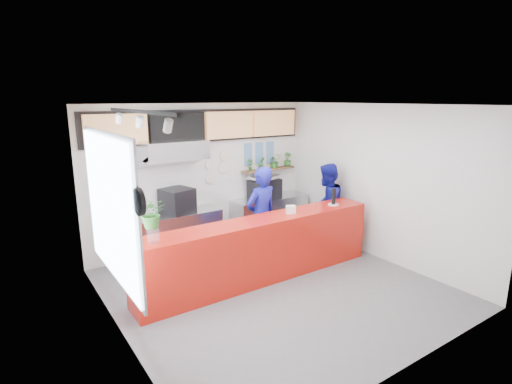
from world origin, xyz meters
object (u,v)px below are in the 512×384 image
service_counter (261,250)px  pepper_mill (334,196)px  staff_center (261,217)px  staff_right (326,206)px  espresso_machine (265,189)px  panini_oven (177,201)px

service_counter → pepper_mill: size_ratio=14.64×
service_counter → staff_center: (0.36, 0.51, 0.40)m
staff_center → staff_right: (1.71, 0.06, -0.06)m
espresso_machine → staff_center: staff_center is taller
staff_center → staff_right: 1.72m
espresso_machine → pepper_mill: bearing=-88.3°
panini_oven → staff_right: size_ratio=0.30×
staff_center → staff_right: size_ratio=1.06×
espresso_machine → staff_right: size_ratio=0.37×
espresso_machine → staff_right: (0.72, -1.23, -0.22)m
staff_center → panini_oven: bearing=-57.7°
staff_center → pepper_mill: bearing=149.6°
staff_right → pepper_mill: 0.81m
espresso_machine → staff_center: bearing=-135.9°
staff_center → service_counter: bearing=46.7°
panini_oven → pepper_mill: size_ratio=1.75×
espresso_machine → staff_center: 1.64m
service_counter → espresso_machine: 2.32m
service_counter → staff_right: staff_right is taller
service_counter → pepper_mill: 1.82m
service_counter → espresso_machine: (1.35, 1.80, 0.56)m
staff_right → pepper_mill: staff_right is taller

